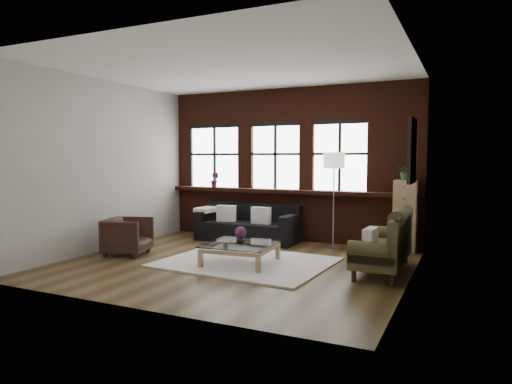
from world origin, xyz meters
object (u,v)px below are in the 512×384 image
at_px(dark_sofa, 248,223).
at_px(armchair, 128,236).
at_px(vase, 241,239).
at_px(drawer_chest, 405,216).
at_px(vintage_settee, 382,242).
at_px(floor_lamp, 334,197).
at_px(coffee_table, 241,254).

height_order(dark_sofa, armchair, dark_sofa).
relative_size(vase, drawer_chest, 0.11).
height_order(armchair, vase, armchair).
bearing_deg(dark_sofa, vintage_settee, -25.59).
distance_m(drawer_chest, floor_lamp, 1.36).
height_order(dark_sofa, vintage_settee, vintage_settee).
distance_m(coffee_table, vase, 0.25).
xyz_separation_m(coffee_table, drawer_chest, (2.29, 2.24, 0.49)).
xyz_separation_m(coffee_table, vase, (0.00, 0.00, 0.25)).
relative_size(dark_sofa, armchair, 2.86).
distance_m(dark_sofa, armchair, 2.52).
bearing_deg(drawer_chest, floor_lamp, -164.33).
distance_m(vintage_settee, coffee_table, 2.25).
relative_size(vase, floor_lamp, 0.07).
bearing_deg(dark_sofa, coffee_table, -66.84).
height_order(armchair, drawer_chest, drawer_chest).
height_order(armchair, coffee_table, armchair).
distance_m(dark_sofa, vintage_settee, 3.33).
xyz_separation_m(vintage_settee, drawer_chest, (0.12, 1.74, 0.20)).
distance_m(vase, drawer_chest, 3.21).
relative_size(drawer_chest, floor_lamp, 0.67).
bearing_deg(vase, armchair, -175.13).
distance_m(dark_sofa, floor_lamp, 1.95).
bearing_deg(floor_lamp, vintage_settee, -50.12).
bearing_deg(vase, dark_sofa, 113.16).
height_order(drawer_chest, floor_lamp, floor_lamp).
distance_m(coffee_table, floor_lamp, 2.29).
xyz_separation_m(dark_sofa, drawer_chest, (3.12, 0.30, 0.28)).
distance_m(armchair, floor_lamp, 3.88).
xyz_separation_m(armchair, drawer_chest, (4.48, 2.42, 0.33)).
distance_m(armchair, drawer_chest, 5.11).
xyz_separation_m(armchair, floor_lamp, (3.21, 2.07, 0.66)).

